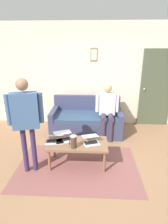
% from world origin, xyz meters
% --- Properties ---
extents(ground_plane, '(7.68, 7.68, 0.00)m').
position_xyz_m(ground_plane, '(0.00, 0.00, 0.00)').
color(ground_plane, '#9A6F4E').
extents(area_rug, '(2.20, 1.45, 0.01)m').
position_xyz_m(area_rug, '(0.14, -0.03, 0.00)').
color(area_rug, '#8A514E').
rests_on(area_rug, ground_plane).
extents(back_wall, '(7.04, 0.11, 2.70)m').
position_xyz_m(back_wall, '(-0.00, -2.20, 1.35)').
color(back_wall, beige).
rests_on(back_wall, ground_plane).
extents(interior_door, '(0.82, 0.09, 2.05)m').
position_xyz_m(interior_door, '(-1.80, -2.11, 1.02)').
color(interior_door, '#48523C').
rests_on(interior_door, ground_plane).
extents(couch, '(1.73, 0.91, 0.88)m').
position_xyz_m(couch, '(0.03, -1.52, 0.31)').
color(couch, '#3A3E5E').
rests_on(couch, ground_plane).
extents(coffee_table, '(1.08, 0.55, 0.45)m').
position_xyz_m(coffee_table, '(0.14, -0.13, 0.40)').
color(coffee_table, brown).
rests_on(coffee_table, ground_plane).
extents(laptop_left, '(0.36, 0.36, 0.13)m').
position_xyz_m(laptop_left, '(-0.10, -0.13, 0.49)').
color(laptop_left, silver).
rests_on(laptop_left, coffee_table).
extents(laptop_center, '(0.42, 0.42, 0.13)m').
position_xyz_m(laptop_center, '(0.42, -0.22, 0.50)').
color(laptop_center, silver).
rests_on(laptop_center, coffee_table).
extents(laptop_right, '(0.36, 0.31, 0.14)m').
position_xyz_m(laptop_right, '(0.56, -0.15, 0.49)').
color(laptop_right, silver).
rests_on(laptop_right, coffee_table).
extents(french_press, '(0.13, 0.11, 0.25)m').
position_xyz_m(french_press, '(0.19, 0.04, 0.56)').
color(french_press, '#4C3323').
rests_on(french_press, coffee_table).
extents(person_standing, '(0.58, 0.29, 1.65)m').
position_xyz_m(person_standing, '(0.95, 0.10, 1.06)').
color(person_standing, '#382951').
rests_on(person_standing, ground_plane).
extents(person_seated, '(0.55, 0.51, 1.28)m').
position_xyz_m(person_seated, '(-0.47, -1.30, 0.73)').
color(person_seated, '#403142').
rests_on(person_seated, ground_plane).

